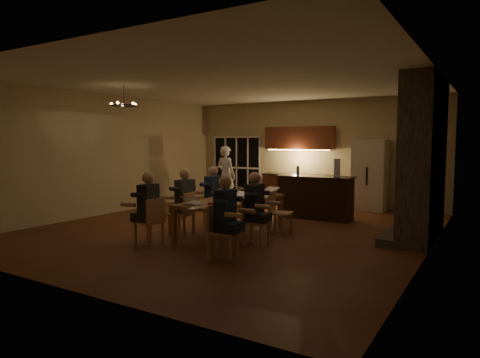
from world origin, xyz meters
name	(u,v)px	position (x,y,z in m)	size (l,w,h in m)	color
floor	(235,229)	(0.00, 0.00, 0.00)	(9.00, 9.00, 0.00)	brown
back_wall	(312,153)	(0.00, 4.52, 1.60)	(8.00, 0.04, 3.20)	beige
left_wall	(108,154)	(-4.02, 0.00, 1.60)	(0.04, 9.00, 3.20)	beige
right_wall	(433,162)	(4.02, 0.00, 1.60)	(0.04, 9.00, 3.20)	beige
ceiling	(235,83)	(0.00, 0.00, 3.22)	(8.00, 9.00, 0.04)	white
french_doors	(237,168)	(-2.70, 4.47, 1.05)	(1.86, 0.08, 2.10)	black
fireplace	(424,159)	(3.70, 1.20, 1.60)	(0.58, 2.50, 3.20)	#645D4F
kitchenette	(298,166)	(-0.30, 4.20, 1.20)	(2.24, 0.68, 2.40)	brown
refrigerator	(370,175)	(1.90, 4.15, 1.00)	(0.90, 0.68, 2.00)	#EDE0C7
dining_table	(232,217)	(0.27, -0.53, 0.38)	(1.10, 2.71, 0.75)	#B08446
bar_island	(315,197)	(1.05, 2.16, 0.54)	(1.92, 0.68, 1.08)	black
chair_left_near	(149,221)	(-0.62, -2.08, 0.45)	(0.44, 0.44, 0.89)	tan
chair_left_mid	(181,213)	(-0.66, -1.07, 0.45)	(0.44, 0.44, 0.89)	tan
chair_left_far	(215,207)	(-0.58, 0.03, 0.45)	(0.44, 0.44, 0.89)	tan
chair_right_near	(223,232)	(1.11, -2.16, 0.45)	(0.44, 0.44, 0.89)	tan
chair_right_mid	(256,222)	(1.13, -1.07, 0.45)	(0.44, 0.44, 0.89)	tan
chair_right_far	(281,212)	(1.08, 0.12, 0.45)	(0.44, 0.44, 0.89)	tan
person_left_near	(149,209)	(-0.60, -2.11, 0.69)	(0.60, 0.60, 1.38)	#24272F
person_right_near	(225,217)	(1.13, -2.12, 0.69)	(0.60, 0.60, 1.38)	navy
person_left_mid	(185,201)	(-0.62, -0.98, 0.69)	(0.60, 0.60, 1.38)	#3A4145
person_right_mid	(255,209)	(1.10, -1.08, 0.69)	(0.60, 0.60, 1.38)	#24272F
person_left_far	(214,196)	(-0.62, 0.06, 0.69)	(0.60, 0.60, 1.38)	navy
standing_person	(226,175)	(-2.18, 2.97, 0.91)	(0.66, 0.43, 1.81)	white
chandelier	(124,106)	(-2.30, -1.03, 2.75)	(0.59, 0.59, 0.03)	black
laptop_a	(194,198)	(0.04, -1.56, 0.86)	(0.32, 0.28, 0.23)	silver
laptop_b	(222,199)	(0.56, -1.38, 0.86)	(0.32, 0.28, 0.23)	silver
laptop_c	(222,193)	(-0.02, -0.50, 0.86)	(0.32, 0.28, 0.23)	silver
laptop_d	(242,195)	(0.55, -0.60, 0.86)	(0.32, 0.28, 0.23)	silver
laptop_e	(246,188)	(-0.01, 0.50, 0.86)	(0.32, 0.28, 0.23)	silver
laptop_f	(269,190)	(0.58, 0.50, 0.86)	(0.32, 0.28, 0.23)	silver
mug_front	(221,199)	(0.27, -0.94, 0.80)	(0.07, 0.07, 0.10)	white
mug_mid	(250,194)	(0.38, -0.01, 0.80)	(0.09, 0.09, 0.10)	white
mug_back	(239,191)	(-0.09, 0.34, 0.80)	(0.09, 0.09, 0.10)	white
redcup_near	(210,206)	(0.67, -1.90, 0.81)	(0.10, 0.10, 0.12)	red
redcup_mid	(225,193)	(-0.18, -0.13, 0.81)	(0.10, 0.10, 0.12)	red
redcup_far	(271,190)	(0.48, 0.84, 0.81)	(0.09, 0.09, 0.12)	red
can_silver	(216,200)	(0.35, -1.23, 0.81)	(0.07, 0.07, 0.12)	#B2B2B7
can_cola	(259,189)	(0.14, 0.86, 0.81)	(0.07, 0.07, 0.12)	#3F0F0C
can_right	(255,196)	(0.65, -0.24, 0.81)	(0.06, 0.06, 0.12)	#B2B2B7
plate_near	(231,204)	(0.63, -1.15, 0.76)	(0.27, 0.27, 0.02)	white
plate_left	(195,202)	(-0.06, -1.38, 0.76)	(0.25, 0.25, 0.02)	white
plate_far	(266,196)	(0.68, 0.19, 0.76)	(0.24, 0.24, 0.02)	white
notepad	(193,208)	(0.37, -2.00, 0.76)	(0.15, 0.20, 0.01)	white
bar_bottle	(298,171)	(0.57, 2.16, 1.20)	(0.08, 0.08, 0.24)	#99999E
bar_blender	(337,168)	(1.59, 2.20, 1.30)	(0.14, 0.14, 0.44)	silver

